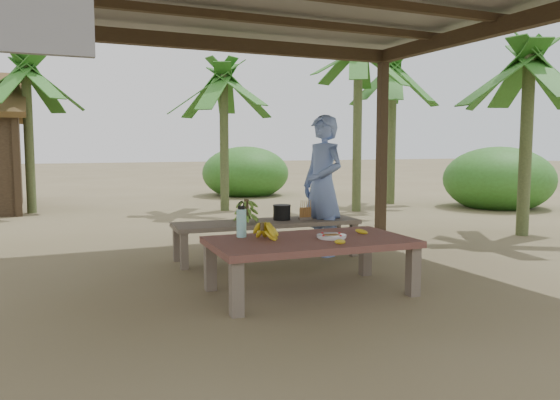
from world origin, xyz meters
name	(u,v)px	position (x,y,z in m)	size (l,w,h in m)	color
ground	(276,280)	(0.00, 0.00, 0.00)	(80.00, 80.00, 0.00)	brown
work_table	(310,246)	(0.09, -0.55, 0.43)	(1.84, 1.08, 0.50)	brown
bench	(267,226)	(0.32, 1.01, 0.39)	(2.23, 0.73, 0.45)	brown
ripe_banana_bunch	(262,230)	(-0.32, -0.42, 0.58)	(0.27, 0.24, 0.17)	yellow
plate	(331,236)	(0.28, -0.61, 0.52)	(0.27, 0.27, 0.04)	white
loose_banana_front	(340,242)	(0.20, -0.90, 0.52)	(0.04, 0.15, 0.04)	yellow
loose_banana_side	(362,232)	(0.67, -0.50, 0.52)	(0.04, 0.13, 0.04)	yellow
water_flask	(241,222)	(-0.44, -0.21, 0.64)	(0.09, 0.09, 0.33)	#43D1D2
green_banana_stalk	(246,210)	(0.07, 1.03, 0.59)	(0.25, 0.25, 0.28)	#598C2D
cooking_pot	(282,213)	(0.52, 1.03, 0.54)	(0.21, 0.21, 0.18)	black
skewer_rack	(305,210)	(0.79, 0.93, 0.57)	(0.18, 0.08, 0.24)	#A57F47
woman	(323,186)	(1.03, 0.94, 0.85)	(0.62, 0.41, 1.71)	#6E89D1
banana_plant_ne	(358,62)	(3.80, 4.64, 3.01)	(1.80, 1.80, 3.51)	#596638
banana_plant_n	(224,89)	(1.37, 5.83, 2.48)	(1.80, 1.80, 2.97)	#596638
banana_plant_nw	(26,81)	(-2.28, 6.97, 2.59)	(1.80, 1.80, 3.08)	#596638
banana_plant_e	(529,75)	(4.47, 1.04, 2.37)	(1.80, 1.80, 2.85)	#596638
banana_plant_far	(393,80)	(5.29, 5.54, 2.81)	(1.80, 1.80, 3.30)	#596638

